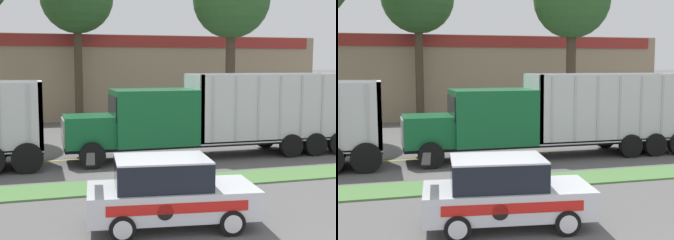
# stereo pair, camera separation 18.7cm
# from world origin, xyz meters

# --- Properties ---
(grass_verge) EXTENTS (120.00, 1.79, 0.06)m
(grass_verge) POSITION_xyz_m (0.00, 9.12, 0.03)
(grass_verge) COLOR #517F42
(grass_verge) RESTS_ON ground_plane
(centre_line_3) EXTENTS (2.40, 0.14, 0.01)m
(centre_line_3) POSITION_xyz_m (-4.57, 14.01, 0.00)
(centre_line_3) COLOR yellow
(centre_line_3) RESTS_ON ground_plane
(centre_line_4) EXTENTS (2.40, 0.14, 0.01)m
(centre_line_4) POSITION_xyz_m (0.83, 14.01, 0.00)
(centre_line_4) COLOR yellow
(centre_line_4) RESTS_ON ground_plane
(centre_line_5) EXTENTS (2.40, 0.14, 0.01)m
(centre_line_5) POSITION_xyz_m (6.23, 14.01, 0.00)
(centre_line_5) COLOR yellow
(centre_line_5) RESTS_ON ground_plane
(dump_truck_trail) EXTENTS (12.51, 2.71, 3.57)m
(dump_truck_trail) POSITION_xyz_m (0.78, 13.27, 1.60)
(dump_truck_trail) COLOR black
(dump_truck_trail) RESTS_ON ground_plane
(rally_car) EXTENTS (4.29, 2.29, 1.76)m
(rally_car) POSITION_xyz_m (-2.36, 5.15, 0.87)
(rally_car) COLOR silver
(rally_car) RESTS_ON ground_plane
(store_building_backdrop) EXTENTS (26.36, 12.10, 6.04)m
(store_building_backdrop) POSITION_xyz_m (2.51, 33.21, 3.02)
(store_building_backdrop) COLOR #9E896B
(store_building_backdrop) RESTS_ON ground_plane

